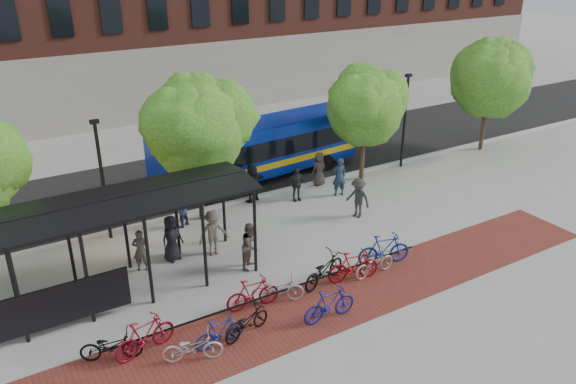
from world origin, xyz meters
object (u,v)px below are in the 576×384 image
bus_shelter (98,217)px  bike_11 (384,249)px  bike_0 (111,346)px  bike_1 (145,336)px  bike_4 (246,322)px  pedestrian_3 (213,233)px  bike_3 (220,332)px  pedestrian_2 (180,210)px  bike_6 (278,289)px  bike_5 (253,293)px  pedestrian_8 (251,245)px  tree_b (197,122)px  lamp_post_right (405,118)px  pedestrian_5 (252,183)px  pedestrian_6 (319,169)px  bike_10 (374,263)px  bike_2 (193,347)px  bike_7 (329,304)px  pedestrian_4 (296,184)px  bike_9 (353,266)px  tree_c (366,103)px  bike_8 (324,270)px  pedestrian_1 (141,250)px  tree_d (491,75)px  pedestrian_7 (339,177)px  lamp_post_left (102,177)px  pedestrian_9 (358,198)px  pedestrian_0 (172,238)px  bus (258,147)px

bus_shelter → bike_11: bus_shelter is taller
bike_0 → bike_1: bike_1 is taller
bike_4 → pedestrian_3: size_ratio=0.94×
bike_3 → pedestrian_2: bearing=-14.1°
bike_3 → bike_6: (2.68, 1.10, -0.01)m
bike_1 → bike_5: bike_1 is taller
pedestrian_8 → bike_6: bearing=-134.0°
tree_b → lamp_post_right: size_ratio=1.26×
pedestrian_3 → pedestrian_5: bearing=46.6°
lamp_post_right → pedestrian_5: (-9.17, 0.20, -1.82)m
tree_b → pedestrian_6: (6.56, 0.45, -3.60)m
bike_4 → pedestrian_6: size_ratio=1.03×
bike_0 → bike_10: size_ratio=1.00×
bike_2 → bike_6: bearing=-49.1°
bike_2 → bike_3: (0.97, 0.21, 0.02)m
bike_7 → pedestrian_4: 9.41m
bike_2 → bike_10: 7.64m
bike_9 → pedestrian_5: 8.07m
tree_c → pedestrian_6: size_ratio=3.43×
pedestrian_5 → bike_8: bearing=69.1°
tree_b → pedestrian_1: 5.97m
lamp_post_right → bike_9: bearing=-139.7°
bus_shelter → lamp_post_right: lamp_post_right is taller
bike_3 → pedestrian_2: size_ratio=1.02×
lamp_post_right → bike_8: (-10.30, -7.47, -2.18)m
bike_5 → pedestrian_1: size_ratio=1.12×
bike_0 → bike_9: size_ratio=0.91×
tree_c → pedestrian_3: 10.90m
tree_b → bike_7: 9.89m
bike_0 → bike_2: (2.04, -1.29, -0.01)m
lamp_post_right → bike_7: (-11.36, -9.34, -2.16)m
tree_d → pedestrian_5: bearing=178.3°
bike_3 → pedestrian_3: bearing=-23.5°
bike_0 → pedestrian_7: 14.16m
pedestrian_2 → pedestrian_5: (3.92, 0.76, 0.13)m
lamp_post_left → bike_10: bearing=-46.1°
bike_11 → pedestrian_9: size_ratio=1.13×
pedestrian_0 → pedestrian_2: bearing=44.3°
tree_d → bike_8: size_ratio=3.05×
tree_c → tree_d: (9.01, 0.00, 0.42)m
bike_8 → pedestrian_8: bearing=17.4°
lamp_post_right → pedestrian_2: size_ratio=3.21×
pedestrian_5 → pedestrian_8: pedestrian_5 is taller
pedestrian_2 → pedestrian_6: pedestrian_6 is taller
bike_3 → bike_10: size_ratio=0.90×
lamp_post_left → bike_2: 9.18m
tree_b → pedestrian_2: 3.86m
bike_1 → bike_4: 3.10m
bus → bike_0: bus is taller
pedestrian_4 → bike_6: bearing=-117.3°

